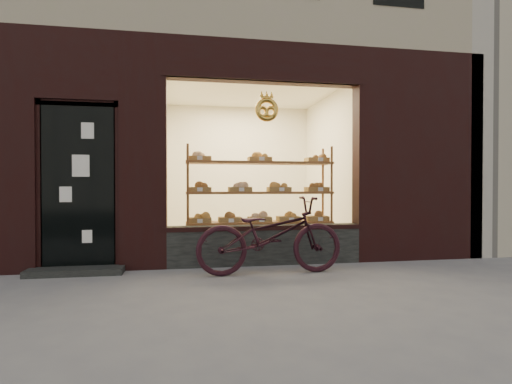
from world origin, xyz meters
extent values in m
plane|color=slate|center=(0.00, 0.00, 0.00)|extent=(90.00, 90.00, 0.00)
cube|color=#353836|center=(0.45, 2.12, 0.28)|extent=(2.70, 0.25, 0.55)
cube|color=black|center=(-2.00, 2.06, 1.10)|extent=(0.90, 0.04, 2.15)
cube|color=#353836|center=(-2.00, 1.90, 0.04)|extent=(1.15, 0.35, 0.08)
torus|color=#F6B943|center=(0.45, 2.02, 2.15)|extent=(0.33, 0.07, 0.33)
cube|color=brown|center=(0.45, 2.55, 0.05)|extent=(2.20, 0.45, 0.04)
cube|color=brown|center=(0.45, 2.55, 0.55)|extent=(2.20, 0.45, 0.03)
cube|color=brown|center=(0.45, 2.55, 1.00)|extent=(2.20, 0.45, 0.04)
cube|color=brown|center=(0.45, 2.55, 1.45)|extent=(2.20, 0.45, 0.04)
cylinder|color=brown|center=(-0.62, 2.35, 0.85)|extent=(0.04, 0.04, 1.70)
cylinder|color=brown|center=(1.52, 2.35, 0.85)|extent=(0.04, 0.04, 1.70)
cylinder|color=brown|center=(-0.62, 2.75, 0.85)|extent=(0.04, 0.04, 1.70)
cylinder|color=brown|center=(1.52, 2.75, 0.85)|extent=(0.04, 0.04, 1.70)
cube|color=brown|center=(-0.45, 2.55, 0.60)|extent=(0.34, 0.24, 0.07)
sphere|color=#C28340|center=(-0.45, 2.55, 0.69)|extent=(0.11, 0.11, 0.11)
cube|color=silver|center=(-0.45, 2.36, 0.60)|extent=(0.07, 0.01, 0.05)
cube|color=brown|center=(0.00, 2.55, 0.60)|extent=(0.34, 0.24, 0.07)
sphere|color=brown|center=(0.00, 2.55, 0.69)|extent=(0.11, 0.11, 0.11)
cube|color=silver|center=(0.00, 2.36, 0.60)|extent=(0.07, 0.01, 0.05)
cube|color=brown|center=(0.45, 2.55, 0.60)|extent=(0.34, 0.24, 0.07)
sphere|color=#D5AC85|center=(0.45, 2.55, 0.69)|extent=(0.11, 0.11, 0.11)
cube|color=silver|center=(0.45, 2.36, 0.60)|extent=(0.07, 0.01, 0.05)
cube|color=brown|center=(0.90, 2.55, 0.60)|extent=(0.34, 0.24, 0.07)
sphere|color=#C28340|center=(0.90, 2.55, 0.69)|extent=(0.11, 0.11, 0.11)
cube|color=silver|center=(0.90, 2.36, 0.60)|extent=(0.07, 0.01, 0.05)
cube|color=brown|center=(1.35, 2.55, 0.60)|extent=(0.34, 0.24, 0.07)
sphere|color=brown|center=(1.35, 2.55, 0.69)|extent=(0.11, 0.11, 0.11)
cube|color=silver|center=(1.35, 2.36, 0.60)|extent=(0.08, 0.01, 0.05)
cube|color=brown|center=(-0.45, 2.55, 1.05)|extent=(0.34, 0.24, 0.07)
sphere|color=brown|center=(-0.45, 2.55, 1.14)|extent=(0.11, 0.11, 0.11)
cube|color=silver|center=(-0.45, 2.36, 1.05)|extent=(0.07, 0.01, 0.06)
cube|color=brown|center=(0.15, 2.55, 1.05)|extent=(0.34, 0.24, 0.07)
sphere|color=#D5AC85|center=(0.15, 2.55, 1.14)|extent=(0.11, 0.11, 0.11)
cube|color=silver|center=(0.15, 2.36, 1.05)|extent=(0.08, 0.01, 0.06)
cube|color=brown|center=(0.75, 2.55, 1.05)|extent=(0.34, 0.24, 0.07)
sphere|color=#C28340|center=(0.75, 2.55, 1.14)|extent=(0.11, 0.11, 0.11)
cube|color=silver|center=(0.75, 2.36, 1.05)|extent=(0.07, 0.01, 0.06)
cube|color=brown|center=(1.35, 2.55, 1.05)|extent=(0.34, 0.24, 0.07)
sphere|color=brown|center=(1.35, 2.55, 1.14)|extent=(0.11, 0.11, 0.11)
cube|color=silver|center=(1.35, 2.36, 1.05)|extent=(0.08, 0.01, 0.06)
cube|color=brown|center=(-0.45, 2.55, 1.50)|extent=(0.34, 0.24, 0.07)
sphere|color=#D5AC85|center=(-0.45, 2.55, 1.59)|extent=(0.11, 0.11, 0.11)
cube|color=silver|center=(-0.45, 2.36, 1.50)|extent=(0.07, 0.01, 0.06)
cube|color=brown|center=(0.45, 2.55, 1.50)|extent=(0.34, 0.24, 0.07)
sphere|color=#C28340|center=(0.45, 2.55, 1.59)|extent=(0.11, 0.11, 0.11)
cube|color=silver|center=(0.45, 2.36, 1.50)|extent=(0.07, 0.01, 0.06)
cube|color=brown|center=(1.35, 2.55, 1.50)|extent=(0.34, 0.24, 0.07)
sphere|color=brown|center=(1.35, 2.55, 1.59)|extent=(0.11, 0.11, 0.11)
cube|color=silver|center=(1.35, 2.36, 1.50)|extent=(0.08, 0.01, 0.06)
imported|color=black|center=(0.39, 1.50, 0.49)|extent=(1.86, 0.69, 0.97)
camera|label=1|loc=(-0.66, -3.36, 1.10)|focal=28.00mm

